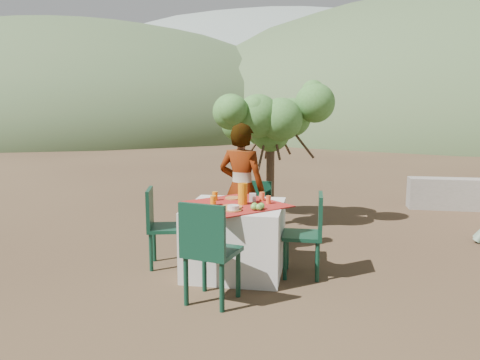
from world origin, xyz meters
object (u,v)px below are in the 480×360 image
object	(u,v)px
table	(235,238)
person	(242,189)
chair_near	(208,248)
shrub_tree	(275,127)
chair_far	(254,211)
juice_pitcher	(243,194)
chair_right	(309,231)
chair_left	(160,223)

from	to	relation	value
table	person	world-z (taller)	person
table	person	bearing A→B (deg)	93.69
chair_near	shrub_tree	distance (m)	3.23
chair_far	chair_near	bearing A→B (deg)	-84.48
person	chair_far	bearing A→B (deg)	-99.75
chair_near	juice_pitcher	bearing A→B (deg)	-87.08
chair_right	juice_pitcher	world-z (taller)	juice_pitcher
chair_left	juice_pitcher	size ratio (longest dim) A/B	3.94
chair_left	person	size ratio (longest dim) A/B	0.56
chair_left	chair_far	bearing A→B (deg)	-59.00
chair_right	shrub_tree	world-z (taller)	shrub_tree
shrub_tree	person	bearing A→B (deg)	-100.45
juice_pitcher	table	bearing A→B (deg)	176.01
chair_near	chair_right	size ratio (longest dim) A/B	1.08
person	juice_pitcher	size ratio (longest dim) A/B	7.06
chair_near	juice_pitcher	xyz separation A→B (m)	(0.17, 0.90, 0.34)
chair_far	person	size ratio (longest dim) A/B	0.53
shrub_tree	chair_near	bearing A→B (deg)	-95.89
chair_right	shrub_tree	bearing A→B (deg)	-165.69
shrub_tree	chair_left	bearing A→B (deg)	-117.34
table	chair_near	xyz separation A→B (m)	(-0.09, -0.91, 0.16)
person	table	bearing A→B (deg)	107.43
table	chair_right	world-z (taller)	chair_right
table	person	xyz separation A→B (m)	(-0.04, 0.69, 0.43)
chair_right	table	bearing A→B (deg)	-90.96
shrub_tree	juice_pitcher	size ratio (longest dim) A/B	8.30
chair_left	chair_near	bearing A→B (deg)	-154.00
table	chair_right	size ratio (longest dim) A/B	1.45
table	chair_far	size ratio (longest dim) A/B	1.54
shrub_tree	chair_right	bearing A→B (deg)	-75.11
chair_near	person	bearing A→B (deg)	-78.02
person	juice_pitcher	distance (m)	0.71
chair_far	person	xyz separation A→B (m)	(-0.12, -0.28, 0.34)
shrub_tree	juice_pitcher	world-z (taller)	shrub_tree
table	chair_far	xyz separation A→B (m)	(0.08, 0.97, 0.09)
chair_far	chair_left	bearing A→B (deg)	-124.65
chair_far	shrub_tree	size ratio (longest dim) A/B	0.45
person	shrub_tree	xyz separation A→B (m)	(0.27, 1.47, 0.69)
chair_near	person	distance (m)	1.62
chair_far	chair_right	bearing A→B (deg)	-42.95
chair_near	table	bearing A→B (deg)	-82.06
chair_right	person	world-z (taller)	person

